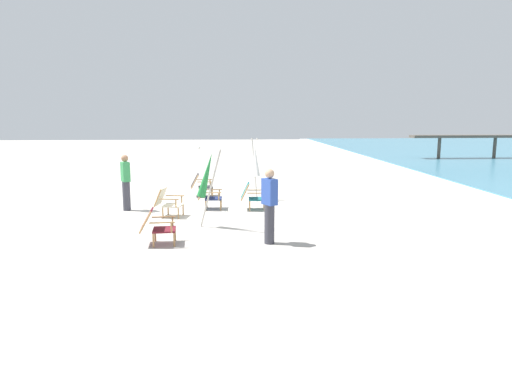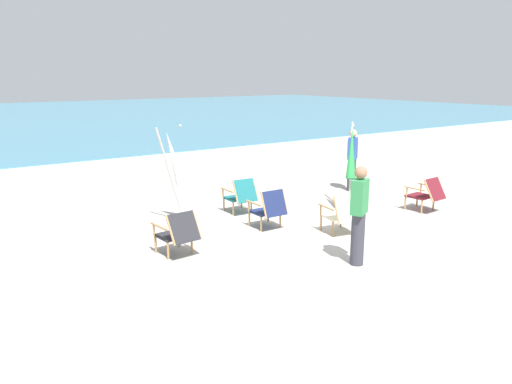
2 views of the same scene
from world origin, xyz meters
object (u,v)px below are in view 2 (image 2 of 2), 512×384
(umbrella_furled_green, at_px, (351,154))
(beach_chair_front_right, at_px, (241,195))
(beach_chair_back_left, at_px, (269,208))
(umbrella_furled_white, at_px, (174,159))
(beach_chair_mid_center, at_px, (427,193))
(beach_chair_back_right, at_px, (342,213))
(person_near_chairs, at_px, (352,160))
(beach_chair_far_center, at_px, (178,232))
(person_by_waterline, at_px, (359,215))

(umbrella_furled_green, bearing_deg, beach_chair_front_right, 150.99)
(beach_chair_back_left, distance_m, umbrella_furled_white, 2.19)
(beach_chair_mid_center, distance_m, beach_chair_back_right, 2.75)
(beach_chair_mid_center, xyz_separation_m, beach_chair_back_right, (-2.74, -0.12, 0.01))
(umbrella_furled_green, bearing_deg, umbrella_furled_white, 159.07)
(person_near_chairs, bearing_deg, beach_chair_far_center, -162.99)
(beach_chair_front_right, height_order, person_near_chairs, person_near_chairs)
(beach_chair_front_right, bearing_deg, person_by_waterline, -91.79)
(beach_chair_mid_center, bearing_deg, person_near_chairs, 88.14)
(umbrella_furled_white, bearing_deg, beach_chair_mid_center, -25.78)
(beach_chair_back_left, xyz_separation_m, umbrella_furled_green, (2.32, 0.07, 0.88))
(beach_chair_mid_center, distance_m, umbrella_furled_green, 1.94)
(beach_chair_back_right, distance_m, umbrella_furled_green, 1.99)
(umbrella_furled_green, bearing_deg, beach_chair_far_center, -174.61)
(beach_chair_back_right, bearing_deg, beach_chair_front_right, 108.78)
(beach_chair_back_right, relative_size, umbrella_furled_white, 0.39)
(beach_chair_front_right, height_order, person_by_waterline, person_by_waterline)
(beach_chair_front_right, xyz_separation_m, person_near_chairs, (3.62, 0.20, 0.41))
(beach_chair_back_left, height_order, beach_chair_back_right, beach_chair_back_left)
(umbrella_furled_green, relative_size, umbrella_furled_white, 0.98)
(beach_chair_back_left, bearing_deg, beach_chair_back_right, -48.46)
(beach_chair_back_right, distance_m, beach_chair_front_right, 2.48)
(beach_chair_far_center, relative_size, person_by_waterline, 0.49)
(person_near_chairs, distance_m, person_by_waterline, 5.36)
(beach_chair_back_left, xyz_separation_m, beach_chair_back_right, (0.96, -1.08, -0.00))
(beach_chair_far_center, xyz_separation_m, umbrella_furled_white, (0.83, 1.83, 0.91))
(beach_chair_mid_center, height_order, umbrella_furled_green, umbrella_furled_green)
(beach_chair_far_center, relative_size, umbrella_furled_white, 0.39)
(beach_chair_back_left, bearing_deg, umbrella_furled_green, 1.82)
(umbrella_furled_green, bearing_deg, beach_chair_back_left, -178.18)
(beach_chair_back_left, xyz_separation_m, beach_chair_mid_center, (3.70, -0.96, -0.01))
(person_by_waterline, bearing_deg, umbrella_furled_white, 109.84)
(beach_chair_mid_center, xyz_separation_m, umbrella_furled_white, (-5.05, 2.44, 0.91))
(beach_chair_back_right, bearing_deg, beach_chair_mid_center, 2.43)
(beach_chair_far_center, xyz_separation_m, umbrella_furled_green, (4.49, 0.42, 0.88))
(beach_chair_far_center, distance_m, beach_chair_front_right, 2.84)
(beach_chair_far_center, height_order, person_by_waterline, person_by_waterline)
(beach_chair_mid_center, height_order, beach_chair_far_center, beach_chair_far_center)
(beach_chair_mid_center, bearing_deg, beach_chair_front_right, 147.76)
(beach_chair_mid_center, xyz_separation_m, beach_chair_far_center, (-5.87, 0.61, 0.00))
(beach_chair_back_left, bearing_deg, beach_chair_front_right, 83.02)
(beach_chair_front_right, xyz_separation_m, person_by_waterline, (-0.11, -3.65, 0.41))
(umbrella_furled_green, relative_size, person_near_chairs, 1.23)
(umbrella_furled_green, relative_size, person_by_waterline, 1.23)
(person_near_chairs, bearing_deg, beach_chair_back_right, -137.92)
(beach_chair_back_right, xyz_separation_m, person_near_chairs, (2.82, 2.55, 0.41))
(beach_chair_mid_center, height_order, person_by_waterline, person_by_waterline)
(beach_chair_front_right, distance_m, person_by_waterline, 3.67)
(beach_chair_back_left, height_order, beach_chair_far_center, beach_chair_back_left)
(beach_chair_mid_center, relative_size, beach_chair_far_center, 1.00)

